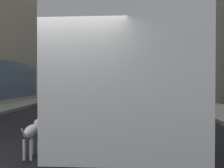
{
  "coord_description": "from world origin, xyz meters",
  "views": [
    {
      "loc": [
        1.26,
        -4.15,
        1.57
      ],
      "look_at": [
        0.48,
        7.42,
        1.4
      ],
      "focal_mm": 39.37,
      "sensor_mm": 36.0,
      "label": 1
    }
  ],
  "objects_px": {
    "transit_bus": "(127,75)",
    "dalmatian_dog": "(33,131)",
    "car_red_coupe": "(140,86)",
    "car_silver_sedan": "(148,90)",
    "box_truck": "(110,80)",
    "car_white_van": "(137,84)",
    "car_grey_wagon": "(71,91)",
    "car_blue_hatchback": "(106,85)"
  },
  "relations": [
    {
      "from": "car_silver_sedan",
      "to": "car_red_coupe",
      "type": "xyz_separation_m",
      "value": [
        -0.0,
        12.38,
        -0.0
      ]
    },
    {
      "from": "car_silver_sedan",
      "to": "box_truck",
      "type": "bearing_deg",
      "value": 107.29
    },
    {
      "from": "car_blue_hatchback",
      "to": "dalmatian_dog",
      "type": "xyz_separation_m",
      "value": [
        2.08,
        -38.57,
        -0.31
      ]
    },
    {
      "from": "car_red_coupe",
      "to": "box_truck",
      "type": "relative_size",
      "value": 0.56
    },
    {
      "from": "car_red_coupe",
      "to": "dalmatian_dog",
      "type": "bearing_deg",
      "value": -97.36
    },
    {
      "from": "transit_bus",
      "to": "box_truck",
      "type": "height_order",
      "value": "same"
    },
    {
      "from": "car_white_van",
      "to": "dalmatian_dog",
      "type": "bearing_deg",
      "value": -95.0
    },
    {
      "from": "car_white_van",
      "to": "car_silver_sedan",
      "type": "bearing_deg",
      "value": -90.0
    },
    {
      "from": "car_white_van",
      "to": "car_red_coupe",
      "type": "bearing_deg",
      "value": -90.0
    },
    {
      "from": "transit_bus",
      "to": "car_blue_hatchback",
      "type": "distance_m",
      "value": 34.49
    },
    {
      "from": "car_grey_wagon",
      "to": "car_white_van",
      "type": "xyz_separation_m",
      "value": [
        5.6,
        27.97,
        -0.0
      ]
    },
    {
      "from": "car_red_coupe",
      "to": "box_truck",
      "type": "distance_m",
      "value": 4.11
    },
    {
      "from": "car_silver_sedan",
      "to": "box_truck",
      "type": "distance_m",
      "value": 13.48
    },
    {
      "from": "car_white_van",
      "to": "dalmatian_dog",
      "type": "distance_m",
      "value": 40.35
    },
    {
      "from": "transit_bus",
      "to": "car_white_van",
      "type": "relative_size",
      "value": 2.81
    },
    {
      "from": "car_blue_hatchback",
      "to": "car_red_coupe",
      "type": "xyz_separation_m",
      "value": [
        5.6,
        -11.34,
        -0.0
      ]
    },
    {
      "from": "transit_bus",
      "to": "car_red_coupe",
      "type": "height_order",
      "value": "transit_bus"
    },
    {
      "from": "dalmatian_dog",
      "to": "car_red_coupe",
      "type": "bearing_deg",
      "value": 82.64
    },
    {
      "from": "box_truck",
      "to": "dalmatian_dog",
      "type": "distance_m",
      "value": 27.73
    },
    {
      "from": "car_grey_wagon",
      "to": "car_white_van",
      "type": "relative_size",
      "value": 1.03
    },
    {
      "from": "box_truck",
      "to": "dalmatian_dog",
      "type": "height_order",
      "value": "box_truck"
    },
    {
      "from": "car_red_coupe",
      "to": "transit_bus",
      "type": "bearing_deg",
      "value": -94.0
    },
    {
      "from": "car_silver_sedan",
      "to": "car_red_coupe",
      "type": "height_order",
      "value": "same"
    },
    {
      "from": "box_truck",
      "to": "dalmatian_dog",
      "type": "relative_size",
      "value": 7.79
    },
    {
      "from": "car_white_van",
      "to": "box_truck",
      "type": "distance_m",
      "value": 13.15
    },
    {
      "from": "car_silver_sedan",
      "to": "dalmatian_dog",
      "type": "relative_size",
      "value": 4.97
    },
    {
      "from": "car_silver_sedan",
      "to": "car_blue_hatchback",
      "type": "relative_size",
      "value": 1.1
    },
    {
      "from": "transit_bus",
      "to": "car_white_van",
      "type": "distance_m",
      "value": 35.92
    },
    {
      "from": "transit_bus",
      "to": "dalmatian_dog",
      "type": "bearing_deg",
      "value": -113.94
    },
    {
      "from": "transit_bus",
      "to": "car_silver_sedan",
      "type": "height_order",
      "value": "transit_bus"
    },
    {
      "from": "box_truck",
      "to": "dalmatian_dog",
      "type": "bearing_deg",
      "value": -89.01
    },
    {
      "from": "car_silver_sedan",
      "to": "car_red_coupe",
      "type": "distance_m",
      "value": 12.38
    },
    {
      "from": "car_blue_hatchback",
      "to": "car_red_coupe",
      "type": "bearing_deg",
      "value": -63.71
    },
    {
      "from": "car_white_van",
      "to": "car_red_coupe",
      "type": "height_order",
      "value": "same"
    },
    {
      "from": "transit_bus",
      "to": "dalmatian_dog",
      "type": "relative_size",
      "value": 11.98
    },
    {
      "from": "car_blue_hatchback",
      "to": "car_silver_sedan",
      "type": "bearing_deg",
      "value": -76.71
    },
    {
      "from": "car_silver_sedan",
      "to": "car_red_coupe",
      "type": "relative_size",
      "value": 1.13
    },
    {
      "from": "car_blue_hatchback",
      "to": "box_truck",
      "type": "relative_size",
      "value": 0.58
    },
    {
      "from": "transit_bus",
      "to": "car_silver_sedan",
      "type": "relative_size",
      "value": 2.41
    },
    {
      "from": "car_grey_wagon",
      "to": "dalmatian_dog",
      "type": "height_order",
      "value": "car_grey_wagon"
    },
    {
      "from": "car_silver_sedan",
      "to": "car_red_coupe",
      "type": "bearing_deg",
      "value": 90.0
    },
    {
      "from": "transit_bus",
      "to": "car_red_coupe",
      "type": "bearing_deg",
      "value": 86.0
    }
  ]
}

